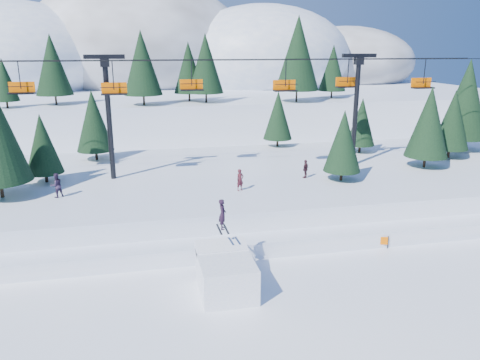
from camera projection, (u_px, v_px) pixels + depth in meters
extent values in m
plane|color=white|center=(272.00, 300.00, 25.66)|extent=(160.00, 160.00, 0.00)
cube|color=white|center=(217.00, 186.00, 42.22)|extent=(70.00, 22.00, 2.50)
cube|color=white|center=(241.00, 235.00, 33.02)|extent=(70.00, 6.00, 1.10)
cube|color=white|center=(174.00, 103.00, 88.73)|extent=(110.00, 60.00, 6.00)
ellipsoid|color=white|center=(15.00, 57.00, 84.48)|extent=(36.00, 32.40, 19.80)
ellipsoid|color=#605B59|center=(138.00, 47.00, 94.08)|extent=(44.00, 39.60, 26.40)
ellipsoid|color=white|center=(263.00, 57.00, 91.93)|extent=(34.00, 30.60, 19.72)
ellipsoid|color=#605B59|center=(345.00, 62.00, 101.98)|extent=(30.00, 27.00, 15.00)
cylinder|color=black|center=(144.00, 100.00, 60.79)|extent=(0.26, 0.26, 1.32)
cone|color=#183619|center=(142.00, 63.00, 59.49)|extent=(4.91, 4.91, 8.13)
cylinder|color=black|center=(206.00, 98.00, 63.77)|extent=(0.26, 0.26, 1.28)
cone|color=#183619|center=(206.00, 63.00, 62.51)|extent=(4.75, 4.75, 7.85)
cylinder|color=black|center=(296.00, 96.00, 64.49)|extent=(0.26, 0.26, 1.60)
cone|color=#183619|center=(298.00, 53.00, 62.91)|extent=(5.95, 5.95, 9.84)
cylinder|color=black|center=(56.00, 100.00, 61.36)|extent=(0.26, 0.26, 1.26)
cone|color=#183619|center=(52.00, 65.00, 60.12)|extent=(4.68, 4.68, 7.74)
cylinder|color=black|center=(331.00, 94.00, 69.27)|extent=(0.26, 0.26, 1.07)
cone|color=#183619|center=(333.00, 68.00, 68.22)|extent=(3.98, 3.98, 6.58)
cylinder|color=black|center=(7.00, 104.00, 58.14)|extent=(0.26, 0.26, 0.85)
cone|color=#183619|center=(4.00, 80.00, 57.30)|extent=(3.16, 3.16, 5.23)
cylinder|color=black|center=(189.00, 97.00, 65.39)|extent=(0.26, 0.26, 1.13)
cone|color=#183619|center=(189.00, 67.00, 64.28)|extent=(4.18, 4.18, 6.92)
cube|color=white|center=(226.00, 276.00, 26.15)|extent=(3.00, 3.71, 2.03)
cube|color=white|center=(221.00, 247.00, 27.34)|extent=(3.00, 1.30, 0.72)
imported|color=black|center=(222.00, 214.00, 26.81)|extent=(0.52, 0.71, 1.79)
cube|color=black|center=(219.00, 229.00, 27.02)|extent=(0.11, 1.65, 0.03)
cube|color=black|center=(226.00, 229.00, 27.10)|extent=(0.11, 1.65, 0.03)
cylinder|color=black|center=(109.00, 120.00, 38.68)|extent=(0.44, 0.44, 10.00)
cube|color=black|center=(104.00, 57.00, 37.27)|extent=(3.20, 0.35, 0.35)
cube|color=black|center=(105.00, 62.00, 37.40)|extent=(0.70, 0.70, 0.70)
cylinder|color=black|center=(355.00, 113.00, 43.14)|extent=(0.44, 0.44, 10.00)
cube|color=black|center=(359.00, 56.00, 41.73)|extent=(3.20, 0.35, 0.35)
cube|color=black|center=(359.00, 61.00, 41.85)|extent=(0.70, 0.70, 0.70)
cylinder|color=black|center=(242.00, 60.00, 38.46)|extent=(46.00, 0.06, 0.06)
cylinder|color=black|center=(236.00, 59.00, 40.71)|extent=(46.00, 0.06, 0.06)
cylinder|color=black|center=(19.00, 75.00, 37.42)|extent=(0.08, 0.08, 2.20)
cube|color=black|center=(22.00, 93.00, 37.82)|extent=(2.00, 0.75, 0.12)
cube|color=#FF6600|center=(22.00, 87.00, 38.05)|extent=(2.00, 0.10, 0.85)
cylinder|color=black|center=(20.00, 87.00, 37.34)|extent=(2.00, 0.06, 0.06)
cylinder|color=black|center=(113.00, 75.00, 36.66)|extent=(0.08, 0.08, 2.20)
cube|color=black|center=(114.00, 94.00, 37.06)|extent=(2.00, 0.75, 0.12)
cube|color=#FF6600|center=(114.00, 88.00, 37.29)|extent=(2.00, 0.10, 0.85)
cylinder|color=black|center=(114.00, 87.00, 36.58)|extent=(2.00, 0.06, 0.06)
cylinder|color=black|center=(191.00, 73.00, 40.22)|extent=(0.08, 0.08, 2.20)
cube|color=black|center=(192.00, 90.00, 40.62)|extent=(2.00, 0.75, 0.12)
cube|color=#FF6600|center=(191.00, 84.00, 40.85)|extent=(2.00, 0.10, 0.85)
cylinder|color=black|center=(192.00, 84.00, 40.14)|extent=(2.00, 0.06, 0.06)
cylinder|color=black|center=(286.00, 73.00, 39.53)|extent=(0.08, 0.08, 2.20)
cube|color=black|center=(285.00, 91.00, 39.93)|extent=(2.00, 0.75, 0.12)
cube|color=#FF6600|center=(284.00, 85.00, 40.16)|extent=(2.00, 0.10, 0.85)
cylinder|color=black|center=(287.00, 84.00, 39.45)|extent=(2.00, 0.06, 0.06)
cylinder|color=black|center=(348.00, 71.00, 43.16)|extent=(0.08, 0.08, 2.20)
cube|color=black|center=(347.00, 87.00, 43.56)|extent=(2.00, 0.75, 0.12)
cube|color=#FF6600|center=(346.00, 82.00, 43.79)|extent=(2.00, 0.10, 0.85)
cylinder|color=black|center=(349.00, 81.00, 43.08)|extent=(2.00, 0.06, 0.06)
cylinder|color=black|center=(425.00, 72.00, 42.18)|extent=(0.08, 0.08, 2.20)
cube|color=black|center=(423.00, 88.00, 42.58)|extent=(2.00, 0.75, 0.12)
cube|color=#FF6600|center=(421.00, 82.00, 42.82)|extent=(2.00, 0.10, 0.85)
cylinder|color=black|center=(426.00, 82.00, 42.10)|extent=(2.00, 0.06, 0.06)
cylinder|color=black|center=(2.00, 189.00, 34.90)|extent=(0.26, 0.26, 1.27)
cylinder|color=black|center=(424.00, 162.00, 43.62)|extent=(0.26, 0.26, 1.05)
cone|color=#183619|center=(429.00, 122.00, 42.59)|extent=(3.89, 3.89, 6.43)
cylinder|color=black|center=(449.00, 153.00, 47.35)|extent=(0.26, 0.26, 0.95)
cone|color=#183619|center=(453.00, 120.00, 46.41)|extent=(3.54, 3.54, 5.86)
cylinder|color=black|center=(460.00, 144.00, 50.80)|extent=(0.26, 0.26, 1.36)
cone|color=#183619|center=(466.00, 99.00, 49.47)|extent=(5.05, 5.05, 8.35)
cylinder|color=black|center=(360.00, 149.00, 49.82)|extent=(0.26, 0.26, 0.81)
cone|color=#183619|center=(361.00, 122.00, 49.03)|extent=(2.99, 2.99, 4.95)
cylinder|color=black|center=(96.00, 155.00, 46.50)|extent=(0.26, 0.26, 0.97)
cone|color=#183619|center=(93.00, 120.00, 45.55)|extent=(3.59, 3.59, 5.94)
cylinder|color=black|center=(277.00, 142.00, 52.78)|extent=(0.26, 0.26, 0.87)
cone|color=#183619|center=(278.00, 115.00, 51.93)|extent=(3.22, 3.22, 5.33)
cylinder|color=black|center=(46.00, 177.00, 38.85)|extent=(0.26, 0.26, 0.80)
cone|color=#183619|center=(42.00, 144.00, 38.06)|extent=(2.98, 2.98, 4.92)
cylinder|color=black|center=(341.00, 175.00, 39.37)|extent=(0.26, 0.26, 0.83)
cone|color=#183619|center=(343.00, 141.00, 38.55)|extent=(3.10, 3.10, 5.12)
imported|color=#412128|center=(306.00, 169.00, 40.00)|extent=(0.93, 0.95, 1.60)
imported|color=#4E1B23|center=(240.00, 180.00, 36.45)|extent=(0.74, 0.63, 1.72)
imported|color=#1D3826|center=(347.00, 151.00, 46.33)|extent=(0.89, 0.60, 1.77)
imported|color=#33243D|center=(56.00, 185.00, 34.81)|extent=(1.14, 1.07, 1.85)
cylinder|color=black|center=(347.00, 241.00, 32.22)|extent=(0.06, 0.06, 0.90)
cylinder|color=black|center=(388.00, 242.00, 32.07)|extent=(0.06, 0.06, 0.90)
cube|color=#FF6600|center=(367.00, 240.00, 32.12)|extent=(2.71, 0.78, 0.55)
cylinder|color=black|center=(379.00, 236.00, 33.17)|extent=(0.06, 0.06, 0.90)
cylinder|color=black|center=(415.00, 232.00, 33.77)|extent=(0.06, 0.06, 0.90)
cube|color=#FF6600|center=(397.00, 233.00, 33.44)|extent=(2.80, 0.07, 0.55)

